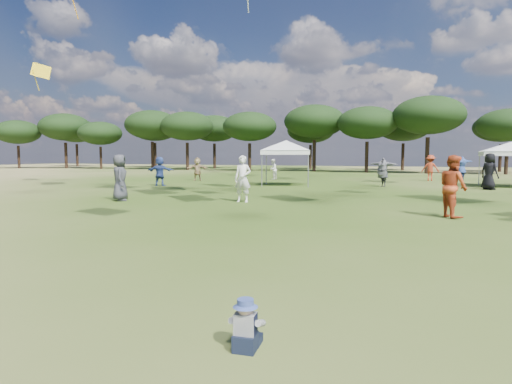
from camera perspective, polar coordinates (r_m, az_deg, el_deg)
tree_line at (r=48.79m, az=20.85°, el=8.87°), size 108.78×17.63×7.77m
tent_left at (r=25.71m, az=4.05°, el=6.60°), size 5.56×5.56×3.00m
toddler at (r=4.21m, az=-1.33°, el=-17.53°), size 0.34×0.37×0.50m
festival_crowd at (r=24.75m, az=17.35°, el=2.52°), size 29.41×21.70×1.93m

